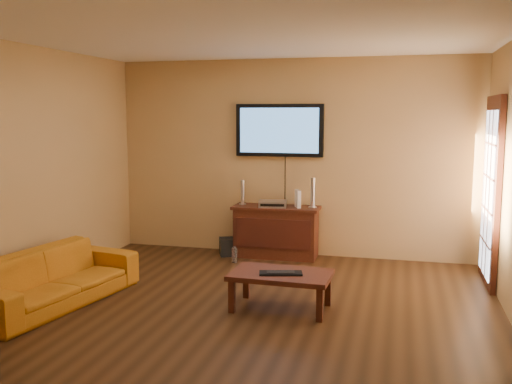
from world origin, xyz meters
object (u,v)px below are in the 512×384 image
(game_console, at_px, (298,199))
(sofa, at_px, (53,269))
(coffee_table, at_px, (281,277))
(bottle, at_px, (234,255))
(media_console, at_px, (276,231))
(speaker_left, at_px, (243,193))
(subwoofer, at_px, (229,247))
(television, at_px, (279,130))
(av_receiver, at_px, (273,204))
(keyboard, at_px, (281,273))
(speaker_right, at_px, (313,194))

(game_console, bearing_deg, sofa, -154.21)
(coffee_table, xyz_separation_m, bottle, (-0.97, 1.62, -0.23))
(media_console, relative_size, coffee_table, 1.16)
(speaker_left, relative_size, subwoofer, 1.42)
(game_console, relative_size, bottle, 1.07)
(bottle, bearing_deg, sofa, -123.03)
(television, bearing_deg, sofa, -123.97)
(television, height_order, av_receiver, television)
(av_receiver, bearing_deg, bottle, -146.68)
(speaker_left, bearing_deg, game_console, -3.71)
(coffee_table, bearing_deg, media_console, 103.69)
(subwoofer, xyz_separation_m, keyboard, (1.17, -2.04, 0.27))
(media_console, distance_m, sofa, 3.07)
(media_console, xyz_separation_m, speaker_left, (-0.49, 0.04, 0.51))
(speaker_right, xyz_separation_m, av_receiver, (-0.54, -0.07, -0.14))
(speaker_left, xyz_separation_m, subwoofer, (-0.17, -0.12, -0.74))
(sofa, bearing_deg, media_console, -25.62)
(av_receiver, xyz_separation_m, subwoofer, (-0.62, -0.04, -0.63))
(sofa, height_order, subwoofer, sofa)
(sofa, relative_size, subwoofer, 7.90)
(speaker_right, distance_m, keyboard, 2.20)
(coffee_table, height_order, bottle, coffee_table)
(bottle, bearing_deg, keyboard, -59.75)
(television, bearing_deg, keyboard, -77.47)
(game_console, relative_size, keyboard, 0.52)
(speaker_right, xyz_separation_m, game_console, (-0.20, -0.04, -0.07))
(sofa, height_order, keyboard, sofa)
(coffee_table, bearing_deg, av_receiver, 104.99)
(media_console, xyz_separation_m, coffee_table, (0.50, -2.06, -0.03))
(sofa, relative_size, speaker_left, 5.57)
(keyboard, bearing_deg, game_console, 95.74)
(speaker_left, bearing_deg, av_receiver, -10.31)
(av_receiver, xyz_separation_m, game_console, (0.34, 0.03, 0.08))
(game_console, height_order, bottle, game_console)
(coffee_table, bearing_deg, subwoofer, 120.31)
(av_receiver, bearing_deg, coffee_table, -84.33)
(sofa, height_order, speaker_left, speaker_left)
(game_console, xyz_separation_m, keyboard, (0.21, -2.10, -0.43))
(media_console, bearing_deg, keyboard, -76.40)
(media_console, bearing_deg, coffee_table, -76.31)
(television, relative_size, sofa, 0.64)
(media_console, xyz_separation_m, game_console, (0.30, -0.01, 0.47))
(bottle, distance_m, keyboard, 1.97)
(game_console, bearing_deg, media_console, 154.21)
(game_console, bearing_deg, speaker_right, -13.33)
(sofa, distance_m, keyboard, 2.35)
(sofa, bearing_deg, coffee_table, -69.12)
(subwoofer, bearing_deg, coffee_table, -83.92)
(media_console, height_order, speaker_left, speaker_left)
(media_console, xyz_separation_m, sofa, (-1.80, -2.49, 0.02))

